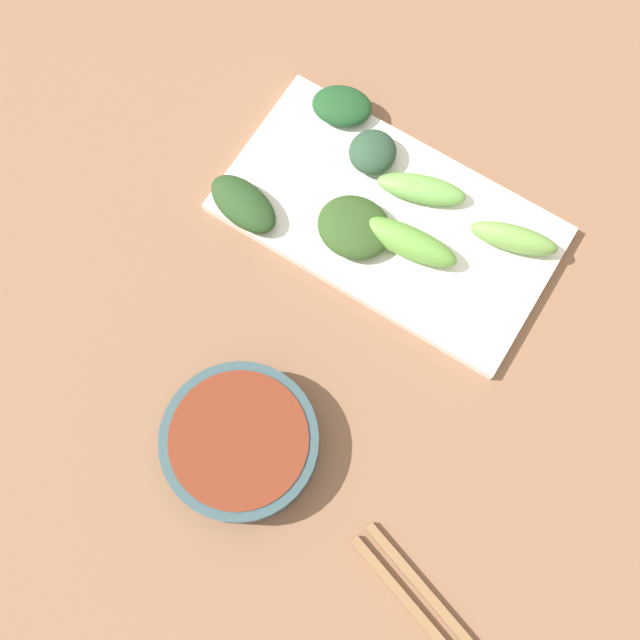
% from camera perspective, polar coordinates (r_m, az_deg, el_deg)
% --- Properties ---
extents(tabletop, '(2.10, 2.10, 0.02)m').
position_cam_1_polar(tabletop, '(0.72, -0.40, -1.27)').
color(tabletop, '#845E44').
rests_on(tabletop, ground).
extents(sauce_bowl, '(0.14, 0.14, 0.03)m').
position_cam_1_polar(sauce_bowl, '(0.67, -5.83, -9.02)').
color(sauce_bowl, '#314C52').
rests_on(sauce_bowl, tabletop).
extents(serving_plate, '(0.17, 0.31, 0.01)m').
position_cam_1_polar(serving_plate, '(0.74, 5.25, 7.36)').
color(serving_plate, white).
rests_on(serving_plate, tabletop).
extents(broccoli_leafy_0, '(0.06, 0.07, 0.02)m').
position_cam_1_polar(broccoli_leafy_0, '(0.78, 1.64, 15.55)').
color(broccoli_leafy_0, '#1D4C25').
rests_on(broccoli_leafy_0, serving_plate).
extents(broccoli_leafy_1, '(0.06, 0.07, 0.02)m').
position_cam_1_polar(broccoli_leafy_1, '(0.72, 2.57, 6.87)').
color(broccoli_leafy_1, '#2F4E1F').
rests_on(broccoli_leafy_1, serving_plate).
extents(broccoli_leafy_2, '(0.05, 0.05, 0.02)m').
position_cam_1_polar(broccoli_leafy_2, '(0.75, 3.92, 12.30)').
color(broccoli_leafy_2, '#2A4A33').
rests_on(broccoli_leafy_2, serving_plate).
extents(broccoli_stalk_3, '(0.04, 0.10, 0.03)m').
position_cam_1_polar(broccoli_stalk_3, '(0.71, 6.48, 5.80)').
color(broccoli_stalk_3, '#64A03F').
rests_on(broccoli_stalk_3, serving_plate).
extents(broccoli_stalk_4, '(0.05, 0.09, 0.03)m').
position_cam_1_polar(broccoli_stalk_4, '(0.73, 14.16, 5.88)').
color(broccoli_stalk_4, '#73A84C').
rests_on(broccoli_stalk_4, serving_plate).
extents(broccoli_stalk_5, '(0.05, 0.09, 0.02)m').
position_cam_1_polar(broccoli_stalk_5, '(0.74, 7.52, 9.59)').
color(broccoli_stalk_5, '#70AF4F').
rests_on(broccoli_stalk_5, serving_plate).
extents(broccoli_leafy_6, '(0.05, 0.08, 0.02)m').
position_cam_1_polar(broccoli_leafy_6, '(0.73, -5.69, 8.54)').
color(broccoli_leafy_6, '#264520').
rests_on(broccoli_leafy_6, serving_plate).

